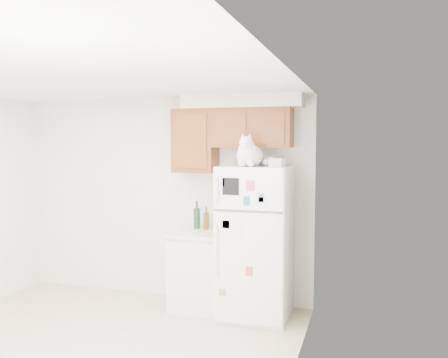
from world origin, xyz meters
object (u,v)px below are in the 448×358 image
at_px(refrigerator, 255,242).
at_px(bottle_green, 197,215).
at_px(bottle_amber, 206,218).
at_px(cat, 249,154).
at_px(storage_box_front, 277,162).
at_px(base_counter, 200,269).
at_px(storage_box_back, 268,161).

xyz_separation_m(refrigerator, bottle_green, (-0.77, 0.21, 0.24)).
bearing_deg(bottle_amber, cat, -29.72).
bearing_deg(bottle_amber, storage_box_front, -18.60).
height_order(refrigerator, cat, cat).
distance_m(base_counter, storage_box_front, 1.60).
height_order(storage_box_back, bottle_amber, storage_box_back).
bearing_deg(bottle_green, refrigerator, -15.37).
relative_size(refrigerator, cat, 3.37).
relative_size(storage_box_front, bottle_green, 0.44).
bearing_deg(storage_box_front, bottle_green, 177.89).
height_order(cat, storage_box_back, cat).
distance_m(storage_box_back, storage_box_front, 0.27).
distance_m(storage_box_front, bottle_green, 1.26).
xyz_separation_m(cat, bottle_green, (-0.74, 0.36, -0.74)).
bearing_deg(cat, refrigerator, 75.79).
xyz_separation_m(base_counter, storage_box_back, (0.80, 0.05, 1.29)).
bearing_deg(refrigerator, storage_box_back, 49.19).
xyz_separation_m(base_counter, bottle_green, (-0.08, 0.14, 0.63)).
relative_size(storage_box_back, storage_box_front, 1.20).
xyz_separation_m(base_counter, cat, (0.65, -0.22, 1.37)).
relative_size(base_counter, bottle_green, 2.73).
bearing_deg(cat, storage_box_front, 8.76).
relative_size(bottle_green, bottle_amber, 1.23).
height_order(bottle_green, bottle_amber, bottle_green).
height_order(storage_box_front, bottle_green, storage_box_front).
relative_size(cat, storage_box_front, 3.36).
xyz_separation_m(storage_box_front, bottle_green, (-1.03, 0.32, -0.66)).
xyz_separation_m(storage_box_back, storage_box_front, (0.15, -0.23, -0.01)).
bearing_deg(cat, storage_box_back, 61.90).
relative_size(base_counter, bottle_amber, 3.35).
xyz_separation_m(storage_box_front, bottle_amber, (-0.91, 0.30, -0.69)).
distance_m(base_counter, bottle_amber, 0.61).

